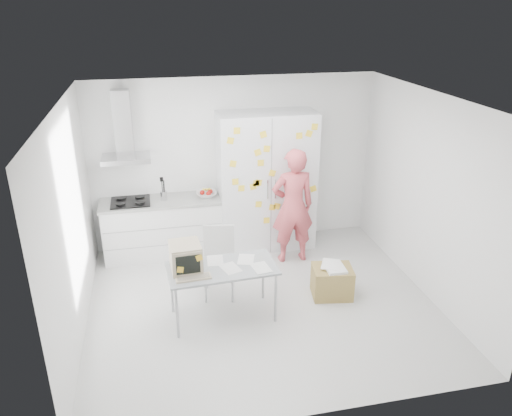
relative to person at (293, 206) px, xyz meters
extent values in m
cube|color=silver|center=(-0.72, -1.10, -0.90)|extent=(4.50, 4.00, 0.02)
cube|color=white|center=(-0.72, 0.90, 0.46)|extent=(4.50, 0.02, 2.70)
cube|color=white|center=(-2.97, -1.10, 0.46)|extent=(0.02, 4.00, 2.70)
cube|color=white|center=(1.53, -1.10, 0.46)|extent=(0.02, 4.00, 2.70)
cube|color=white|center=(-0.72, -1.10, 1.81)|extent=(4.50, 4.00, 0.02)
cube|color=white|center=(-1.92, 0.60, -0.45)|extent=(1.80, 0.60, 0.88)
cube|color=gray|center=(-1.92, 0.30, -0.31)|extent=(1.76, 0.01, 0.01)
cube|color=gray|center=(-1.92, 0.30, -0.59)|extent=(1.76, 0.01, 0.01)
cube|color=#9E9E99|center=(-1.92, 0.60, 0.01)|extent=(1.84, 0.63, 0.04)
cube|color=black|center=(-2.37, 0.60, 0.03)|extent=(0.58, 0.50, 0.03)
cylinder|color=black|center=(-2.51, 0.48, 0.06)|extent=(0.14, 0.14, 0.02)
cylinder|color=black|center=(-2.23, 0.48, 0.06)|extent=(0.14, 0.14, 0.02)
cylinder|color=black|center=(-2.51, 0.72, 0.06)|extent=(0.14, 0.14, 0.02)
cylinder|color=black|center=(-2.23, 0.72, 0.06)|extent=(0.14, 0.14, 0.02)
cylinder|color=silver|center=(-1.87, 0.60, 0.10)|extent=(0.10, 0.10, 0.14)
cylinder|color=black|center=(-1.89, 0.61, 0.20)|extent=(0.01, 0.01, 0.30)
cylinder|color=black|center=(-1.86, 0.59, 0.20)|extent=(0.01, 0.01, 0.30)
cylinder|color=black|center=(-1.87, 0.62, 0.20)|extent=(0.01, 0.01, 0.30)
cube|color=black|center=(-1.89, 0.61, 0.36)|extent=(0.05, 0.01, 0.07)
imported|color=white|center=(-1.22, 0.60, 0.06)|extent=(0.31, 0.31, 0.08)
sphere|color=#B2140F|center=(-1.28, 0.62, 0.09)|extent=(0.08, 0.08, 0.08)
sphere|color=#B2140F|center=(-1.19, 0.55, 0.09)|extent=(0.08, 0.08, 0.08)
sphere|color=#B2140F|center=(-1.15, 0.64, 0.09)|extent=(0.08, 0.08, 0.08)
cylinder|color=yellow|center=(-1.24, 0.62, 0.14)|extent=(0.09, 0.17, 0.10)
cylinder|color=yellow|center=(-1.22, 0.62, 0.14)|extent=(0.04, 0.17, 0.10)
cylinder|color=yellow|center=(-1.19, 0.62, 0.14)|extent=(0.08, 0.17, 0.10)
cube|color=silver|center=(-2.37, 0.65, 0.71)|extent=(0.70, 0.48, 0.07)
cube|color=silver|center=(-2.37, 0.77, 1.21)|extent=(0.26, 0.24, 0.95)
cube|color=silver|center=(-0.27, 0.57, 0.21)|extent=(1.50, 0.65, 2.20)
cube|color=slate|center=(-0.27, 0.25, 0.21)|extent=(0.01, 0.01, 2.16)
cube|color=silver|center=(-0.33, 0.24, 0.21)|extent=(0.02, 0.02, 0.30)
cube|color=silver|center=(-0.21, 0.24, 0.21)|extent=(0.02, 0.02, 0.30)
cube|color=yellow|center=(0.14, 0.24, 1.01)|extent=(0.10, 0.00, 0.10)
cube|color=yellow|center=(0.29, 0.24, 1.03)|extent=(0.12, 0.00, 0.12)
cube|color=yellow|center=(0.39, 0.24, 0.16)|extent=(0.12, 0.00, 0.12)
cube|color=yellow|center=(-0.51, 0.24, 0.32)|extent=(0.10, 0.00, 0.10)
cube|color=yellow|center=(-0.26, 0.24, 0.46)|extent=(0.12, 0.00, 0.12)
cube|color=yellow|center=(0.10, 0.24, -0.04)|extent=(0.12, 0.00, 0.12)
cube|color=yellow|center=(-0.47, 0.24, -0.03)|extent=(0.10, 0.00, 0.10)
cube|color=yellow|center=(-0.40, 0.24, 1.06)|extent=(0.12, 0.00, 0.12)
cube|color=yellow|center=(-0.18, 0.24, -0.08)|extent=(0.12, 0.00, 0.12)
cube|color=yellow|center=(0.14, 0.24, 0.30)|extent=(0.12, 0.00, 0.12)
cube|color=yellow|center=(0.01, 0.24, 0.05)|extent=(0.10, 0.00, 0.10)
cube|color=yellow|center=(-0.48, 0.24, 0.79)|extent=(0.12, 0.00, 0.12)
cube|color=yellow|center=(-0.73, 0.24, 0.25)|extent=(0.10, 0.00, 0.10)
cube|color=yellow|center=(-0.82, 0.24, 0.37)|extent=(0.10, 0.00, 0.10)
cube|color=yellow|center=(-0.88, 0.24, 0.99)|extent=(0.11, 0.00, 0.11)
cube|color=yellow|center=(-0.34, 0.24, -0.31)|extent=(0.10, 0.00, 0.10)
cube|color=yellow|center=(-0.47, 0.24, 0.32)|extent=(0.11, 0.00, 0.11)
cube|color=yellow|center=(0.26, 0.24, -0.30)|extent=(0.11, 0.00, 0.11)
cube|color=yellow|center=(0.37, 0.24, 1.13)|extent=(0.10, 0.00, 0.10)
cube|color=yellow|center=(-0.44, 0.24, 0.63)|extent=(0.10, 0.00, 0.10)
cube|color=yellow|center=(-0.56, 0.24, 0.27)|extent=(0.11, 0.00, 0.11)
cube|color=yellow|center=(-0.09, 0.24, -0.38)|extent=(0.10, 0.00, 0.10)
cube|color=yellow|center=(-0.79, 0.24, 1.13)|extent=(0.10, 0.00, 0.10)
cube|color=yellow|center=(-0.85, 0.24, 0.65)|extent=(0.12, 0.00, 0.12)
cube|color=yellow|center=(0.03, 0.24, -0.12)|extent=(0.11, 0.00, 0.11)
cube|color=yellow|center=(-0.35, 0.24, 0.84)|extent=(0.11, 0.00, 0.11)
cube|color=yellow|center=(-0.01, 0.24, 0.39)|extent=(0.11, 0.00, 0.11)
cube|color=yellow|center=(-0.25, 0.24, -0.10)|extent=(0.11, 0.00, 0.11)
imported|color=#CD4F57|center=(0.00, 0.00, 0.00)|extent=(0.66, 0.44, 1.79)
cube|color=gray|center=(-1.27, -1.29, -0.19)|extent=(1.37, 0.75, 0.03)
cylinder|color=#9D9EA2|center=(-1.86, -1.60, -0.55)|extent=(0.04, 0.04, 0.68)
cylinder|color=#9D9EA2|center=(-0.64, -1.53, -0.55)|extent=(0.04, 0.04, 0.68)
cylinder|color=#9D9EA2|center=(-1.89, -1.05, -0.55)|extent=(0.04, 0.04, 0.68)
cylinder|color=#9D9EA2|center=(-0.68, -0.98, -0.55)|extent=(0.04, 0.04, 0.68)
cube|color=tan|center=(-1.70, -1.24, 0.00)|extent=(0.38, 0.40, 0.34)
cube|color=tan|center=(-1.69, -1.44, 0.00)|extent=(0.34, 0.04, 0.30)
cube|color=black|center=(-1.69, -1.45, 0.00)|extent=(0.29, 0.02, 0.24)
cube|color=gold|center=(-1.78, -1.46, -0.05)|extent=(0.09, 0.01, 0.09)
cube|color=gold|center=(-1.55, -1.45, 0.07)|extent=(0.09, 0.01, 0.09)
cube|color=tan|center=(-1.64, -1.49, -0.16)|extent=(0.43, 0.17, 0.02)
cube|color=gray|center=(-1.64, -1.49, -0.15)|extent=(0.39, 0.13, 0.01)
cube|color=silver|center=(-1.17, -1.33, -0.17)|extent=(0.28, 0.33, 0.00)
cube|color=silver|center=(-0.94, -1.16, -0.17)|extent=(0.27, 0.33, 0.00)
cube|color=silver|center=(-0.80, -1.41, -0.17)|extent=(0.24, 0.31, 0.00)
cube|color=silver|center=(-1.33, -1.10, -0.17)|extent=(0.22, 0.30, 0.00)
cube|color=#BAB9B7|center=(-1.24, -0.79, -0.43)|extent=(0.51, 0.51, 0.04)
cube|color=#BAB9B7|center=(-1.20, -0.59, -0.17)|extent=(0.41, 0.11, 0.48)
cylinder|color=#B4B6BA|center=(-1.45, -0.93, -0.67)|extent=(0.03, 0.03, 0.45)
cylinder|color=#B4B6BA|center=(-1.10, -0.99, -0.67)|extent=(0.03, 0.03, 0.45)
cylinder|color=#B4B6BA|center=(-1.38, -0.58, -0.67)|extent=(0.03, 0.03, 0.45)
cylinder|color=#B4B6BA|center=(-1.04, -0.64, -0.67)|extent=(0.03, 0.03, 0.45)
cube|color=#9C8343|center=(0.25, -1.11, -0.68)|extent=(0.59, 0.50, 0.42)
cube|color=white|center=(0.27, -1.13, -0.45)|extent=(0.27, 0.35, 0.04)
cube|color=white|center=(0.23, -1.06, -0.43)|extent=(0.34, 0.38, 0.00)
camera|label=1|loc=(-1.99, -6.61, 2.87)|focal=35.00mm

